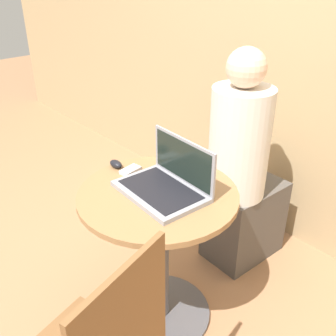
# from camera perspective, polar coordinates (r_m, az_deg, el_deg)

# --- Properties ---
(ground_plane) EXTENTS (12.00, 12.00, 0.00)m
(ground_plane) POSITION_cam_1_polar(r_m,az_deg,el_deg) (2.10, -1.21, -20.32)
(ground_plane) COLOR #9E704C
(back_wall) EXTENTS (7.00, 0.05, 2.60)m
(back_wall) POSITION_cam_1_polar(r_m,az_deg,el_deg) (2.25, 20.67, 19.57)
(back_wall) COLOR tan
(back_wall) RESTS_ON ground_plane
(round_table) EXTENTS (0.68, 0.68, 0.71)m
(round_table) POSITION_cam_1_polar(r_m,az_deg,el_deg) (1.78, -1.36, -10.58)
(round_table) COLOR #4C4C51
(round_table) RESTS_ON ground_plane
(laptop) EXTENTS (0.39, 0.28, 0.22)m
(laptop) POSITION_cam_1_polar(r_m,az_deg,el_deg) (1.62, -0.21, -2.10)
(laptop) COLOR gray
(laptop) RESTS_ON round_table
(cell_phone) EXTENTS (0.07, 0.10, 0.02)m
(cell_phone) POSITION_cam_1_polar(r_m,az_deg,el_deg) (1.79, -5.48, -0.32)
(cell_phone) COLOR silver
(cell_phone) RESTS_ON round_table
(computer_mouse) EXTENTS (0.08, 0.04, 0.03)m
(computer_mouse) POSITION_cam_1_polar(r_m,az_deg,el_deg) (1.83, -7.58, 0.57)
(computer_mouse) COLOR black
(computer_mouse) RESTS_ON round_table
(person_seated) EXTENTS (0.31, 0.48, 1.23)m
(person_seated) POSITION_cam_1_polar(r_m,az_deg,el_deg) (2.15, 10.69, -1.72)
(person_seated) COLOR #4C4742
(person_seated) RESTS_ON ground_plane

